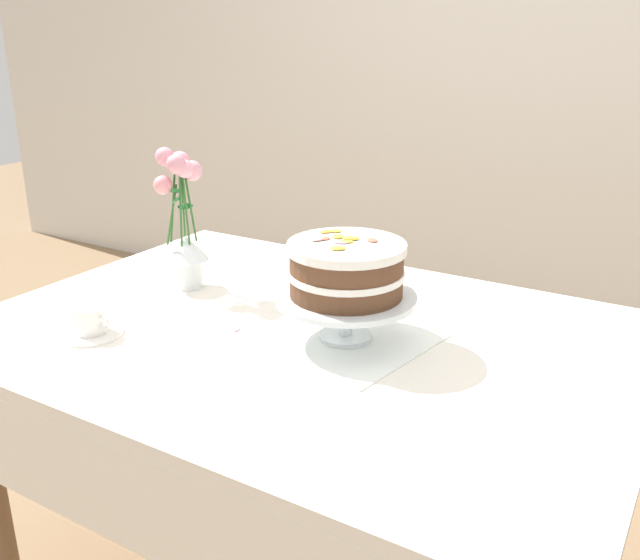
# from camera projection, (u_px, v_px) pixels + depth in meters

# --- Properties ---
(back_wall) EXTENTS (7.00, 0.08, 2.80)m
(back_wall) POSITION_uv_depth(u_px,v_px,m) (553.00, 17.00, 2.79)
(back_wall) COLOR silver
(back_wall) RESTS_ON ground
(dining_table) EXTENTS (1.40, 1.00, 0.74)m
(dining_table) POSITION_uv_depth(u_px,v_px,m) (299.00, 370.00, 1.50)
(dining_table) COLOR white
(dining_table) RESTS_ON ground
(linen_napkin) EXTENTS (0.37, 0.37, 0.00)m
(linen_napkin) POSITION_uv_depth(u_px,v_px,m) (346.00, 338.00, 1.44)
(linen_napkin) COLOR white
(linen_napkin) RESTS_ON dining_table
(cake_stand) EXTENTS (0.29, 0.29, 0.10)m
(cake_stand) POSITION_uv_depth(u_px,v_px,m) (346.00, 302.00, 1.41)
(cake_stand) COLOR silver
(cake_stand) RESTS_ON linen_napkin
(layer_cake) EXTENTS (0.24, 0.24, 0.12)m
(layer_cake) POSITION_uv_depth(u_px,v_px,m) (347.00, 268.00, 1.39)
(layer_cake) COLOR brown
(layer_cake) RESTS_ON cake_stand
(flower_vase) EXTENTS (0.12, 0.11, 0.35)m
(flower_vase) POSITION_uv_depth(u_px,v_px,m) (184.00, 225.00, 1.68)
(flower_vase) COLOR silver
(flower_vase) RESTS_ON dining_table
(teacup) EXTENTS (0.13, 0.13, 0.06)m
(teacup) POSITION_uv_depth(u_px,v_px,m) (90.00, 324.00, 1.45)
(teacup) COLOR white
(teacup) RESTS_ON dining_table
(loose_petal_0) EXTENTS (0.04, 0.04, 0.00)m
(loose_petal_0) POSITION_uv_depth(u_px,v_px,m) (236.00, 328.00, 1.49)
(loose_petal_0) COLOR pink
(loose_petal_0) RESTS_ON dining_table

